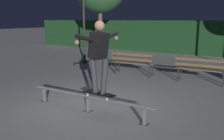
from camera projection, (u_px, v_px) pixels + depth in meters
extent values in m
plane|color=#ADAAA8|center=(96.00, 108.00, 5.81)|extent=(90.00, 90.00, 0.00)
cube|color=#193D1E|center=(197.00, 37.00, 14.63)|extent=(24.00, 1.20, 2.00)
cylinder|color=slate|center=(88.00, 96.00, 5.49)|extent=(3.24, 0.06, 0.06)
cube|color=slate|center=(44.00, 95.00, 6.22)|extent=(0.06, 0.06, 0.34)
cube|color=slate|center=(45.00, 101.00, 6.25)|extent=(0.18, 0.18, 0.01)
cube|color=slate|center=(88.00, 105.00, 5.53)|extent=(0.06, 0.06, 0.34)
cube|color=slate|center=(88.00, 112.00, 5.57)|extent=(0.18, 0.18, 0.01)
cube|color=slate|center=(145.00, 117.00, 4.84)|extent=(0.06, 0.06, 0.34)
cube|color=slate|center=(144.00, 125.00, 4.88)|extent=(0.18, 0.18, 0.01)
cube|color=black|center=(99.00, 94.00, 5.32)|extent=(0.79, 0.25, 0.02)
cube|color=black|center=(99.00, 93.00, 5.32)|extent=(0.78, 0.24, 0.00)
cube|color=#9E9EA3|center=(109.00, 97.00, 5.17)|extent=(0.06, 0.17, 0.02)
cube|color=#9E9EA3|center=(90.00, 93.00, 5.47)|extent=(0.06, 0.17, 0.02)
cylinder|color=beige|center=(107.00, 99.00, 5.12)|extent=(0.05, 0.03, 0.05)
cylinder|color=beige|center=(111.00, 97.00, 5.25)|extent=(0.05, 0.03, 0.05)
cylinder|color=beige|center=(88.00, 95.00, 5.41)|extent=(0.05, 0.03, 0.05)
cylinder|color=beige|center=(92.00, 93.00, 5.54)|extent=(0.05, 0.03, 0.05)
cube|color=black|center=(106.00, 94.00, 5.21)|extent=(0.27, 0.12, 0.03)
cube|color=black|center=(93.00, 91.00, 5.41)|extent=(0.27, 0.12, 0.03)
cylinder|color=#333338|center=(104.00, 77.00, 5.16)|extent=(0.21, 0.14, 0.79)
cylinder|color=#333338|center=(94.00, 75.00, 5.32)|extent=(0.21, 0.14, 0.79)
cube|color=black|center=(99.00, 45.00, 5.10)|extent=(0.36, 0.38, 0.57)
cylinder|color=black|center=(87.00, 39.00, 4.76)|extent=(0.13, 0.61, 0.21)
cylinder|color=black|center=(109.00, 36.00, 5.38)|extent=(0.13, 0.61, 0.21)
sphere|color=#A37556|center=(77.00, 42.00, 4.55)|extent=(0.09, 0.09, 0.09)
sphere|color=#A37556|center=(116.00, 38.00, 5.61)|extent=(0.09, 0.09, 0.09)
sphere|color=#A37556|center=(100.00, 26.00, 5.00)|extent=(0.21, 0.21, 0.21)
cube|color=#282623|center=(153.00, 70.00, 9.10)|extent=(0.04, 0.04, 0.44)
cube|color=#282623|center=(150.00, 72.00, 8.82)|extent=(0.04, 0.04, 0.44)
cube|color=#282623|center=(149.00, 60.00, 8.70)|extent=(0.04, 0.04, 0.44)
cube|color=#282623|center=(119.00, 66.00, 9.77)|extent=(0.04, 0.04, 0.44)
cube|color=#282623|center=(115.00, 68.00, 9.50)|extent=(0.04, 0.04, 0.44)
cube|color=#282623|center=(115.00, 57.00, 9.37)|extent=(0.04, 0.04, 0.44)
cube|color=brown|center=(135.00, 62.00, 9.37)|extent=(1.60, 0.13, 0.04)
cube|color=brown|center=(134.00, 63.00, 9.25)|extent=(1.60, 0.13, 0.04)
cube|color=brown|center=(132.00, 63.00, 9.13)|extent=(1.60, 0.13, 0.04)
cube|color=brown|center=(131.00, 59.00, 9.04)|extent=(1.60, 0.07, 0.09)
cube|color=brown|center=(131.00, 54.00, 9.00)|extent=(1.60, 0.07, 0.09)
cube|color=#282623|center=(224.00, 78.00, 7.87)|extent=(0.04, 0.04, 0.44)
cube|color=#282623|center=(223.00, 80.00, 7.60)|extent=(0.04, 0.04, 0.44)
cube|color=#282623|center=(180.00, 73.00, 8.55)|extent=(0.04, 0.04, 0.44)
cube|color=#282623|center=(178.00, 75.00, 8.27)|extent=(0.04, 0.04, 0.44)
cube|color=#282623|center=(178.00, 62.00, 8.15)|extent=(0.04, 0.04, 0.44)
cube|color=brown|center=(202.00, 69.00, 8.14)|extent=(1.60, 0.13, 0.04)
cube|color=brown|center=(201.00, 69.00, 8.02)|extent=(1.60, 0.13, 0.04)
cube|color=brown|center=(200.00, 70.00, 7.90)|extent=(1.60, 0.13, 0.04)
cube|color=brown|center=(200.00, 66.00, 7.81)|extent=(1.60, 0.07, 0.09)
cube|color=brown|center=(201.00, 60.00, 7.77)|extent=(1.60, 0.07, 0.09)
cylinder|color=brown|center=(100.00, 32.00, 13.57)|extent=(0.22, 0.22, 2.76)
cylinder|color=#282623|center=(84.00, 25.00, 11.43)|extent=(0.11, 0.11, 3.60)
cylinder|color=#282623|center=(85.00, 62.00, 11.78)|extent=(0.20, 0.20, 0.12)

